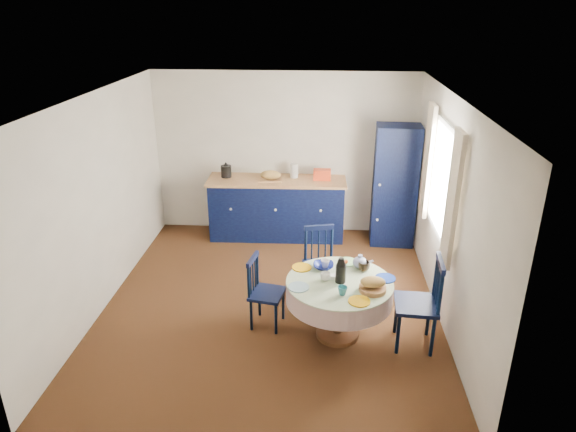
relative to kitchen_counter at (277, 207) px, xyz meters
name	(u,v)px	position (x,y,z in m)	size (l,w,h in m)	color
floor	(271,302)	(0.10, -1.96, -0.48)	(4.50, 4.50, 0.00)	black
ceiling	(268,97)	(0.10, -1.96, 2.02)	(4.50, 4.50, 0.00)	white
wall_back	(285,154)	(0.10, 0.29, 0.77)	(4.00, 0.02, 2.50)	beige
wall_left	(99,204)	(-1.90, -1.96, 0.77)	(0.02, 4.50, 2.50)	beige
wall_right	(448,213)	(2.10, -1.96, 0.77)	(0.02, 4.50, 2.50)	beige
window	(441,181)	(2.05, -1.66, 1.04)	(0.10, 1.74, 1.45)	white
kitchen_counter	(277,207)	(0.00, 0.00, 0.00)	(2.11, 0.71, 1.18)	black
pantry_cabinet	(395,186)	(1.76, -0.11, 0.43)	(0.65, 0.48, 1.81)	black
dining_table	(340,291)	(0.91, -2.58, 0.09)	(1.17, 1.14, 0.97)	#4F2816
chair_left	(264,291)	(0.07, -2.42, -0.05)	(0.42, 0.44, 0.84)	black
chair_far	(320,263)	(0.70, -1.76, -0.02)	(0.48, 0.46, 0.91)	black
chair_right	(421,303)	(1.75, -2.68, 0.04)	(0.47, 0.49, 1.03)	black
mug_a	(326,276)	(0.75, -2.57, 0.25)	(0.11, 0.11, 0.09)	silver
mug_b	(342,291)	(0.92, -2.85, 0.25)	(0.10, 0.10, 0.09)	#26656F
mug_c	(364,266)	(1.17, -2.32, 0.26)	(0.13, 0.13, 0.10)	black
mug_d	(325,264)	(0.75, -2.28, 0.25)	(0.10, 0.10, 0.09)	silver
cobalt_bowl	(323,266)	(0.73, -2.30, 0.23)	(0.23, 0.23, 0.06)	navy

